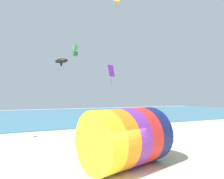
# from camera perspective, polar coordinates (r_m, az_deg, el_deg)

# --- Properties ---
(sea) EXTENTS (120.00, 40.00, 0.10)m
(sea) POSITION_cam_1_polar(r_m,az_deg,el_deg) (45.80, -17.71, -7.06)
(sea) COLOR teal
(sea) RESTS_ON ground
(giant_inflatable_tube) EXTENTS (5.65, 4.72, 3.47)m
(giant_inflatable_tube) POSITION_cam_1_polar(r_m,az_deg,el_deg) (12.35, 3.93, -13.50)
(giant_inflatable_tube) COLOR yellow
(giant_inflatable_tube) RESTS_ON ground
(kite_handler) EXTENTS (0.38, 0.42, 1.72)m
(kite_handler) POSITION_cam_1_polar(r_m,az_deg,el_deg) (15.42, 14.15, -14.38)
(kite_handler) COLOR #726651
(kite_handler) RESTS_ON ground
(kite_black_parafoil) EXTENTS (1.46, 1.51, 0.79)m
(kite_black_parafoil) POSITION_cam_1_polar(r_m,az_deg,el_deg) (20.32, -14.27, 7.93)
(kite_black_parafoil) COLOR black
(kite_orange_delta) EXTENTS (0.89, 0.84, 1.33)m
(kite_orange_delta) POSITION_cam_1_polar(r_m,az_deg,el_deg) (27.28, 1.19, 23.87)
(kite_orange_delta) COLOR orange
(kite_purple_diamond) EXTENTS (0.78, 0.54, 1.82)m
(kite_purple_diamond) POSITION_cam_1_polar(r_m,az_deg,el_deg) (17.99, -0.25, 5.30)
(kite_purple_diamond) COLOR purple
(kite_green_box) EXTENTS (0.58, 0.58, 1.45)m
(kite_green_box) POSITION_cam_1_polar(r_m,az_deg,el_deg) (26.38, -10.47, 10.89)
(kite_green_box) COLOR green
(bystander_near_water) EXTENTS (0.40, 0.30, 1.81)m
(bystander_near_water) POSITION_cam_1_polar(r_m,az_deg,el_deg) (18.59, 6.80, -12.08)
(bystander_near_water) COLOR #383D56
(bystander_near_water) RESTS_ON ground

